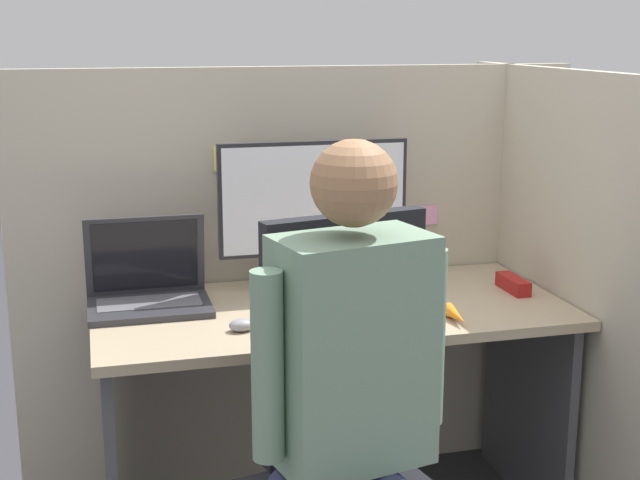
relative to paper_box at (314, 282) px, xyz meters
The scene contains 11 objects.
cubicle_panel_back 0.20m from the paper_box, 87.06° to the left, with size 1.93×0.05×1.43m.
cubicle_panel_right 0.79m from the paper_box, 17.51° to the right, with size 0.04×1.32×1.43m.
desk 0.27m from the paper_box, 86.53° to the right, with size 1.43×0.68×0.73m.
paper_box is the anchor object (origin of this frame).
monitor 0.26m from the paper_box, 90.00° to the left, with size 0.61×0.18×0.42m.
laptop 0.53m from the paper_box, behind, with size 0.36×0.26×0.27m.
mouse 0.44m from the paper_box, 131.63° to the right, with size 0.07×0.05×0.04m.
stapler 0.64m from the paper_box, 14.93° to the right, with size 0.05×0.16×0.05m.
carrot_toy 0.52m from the paper_box, 52.37° to the right, with size 0.04×0.15×0.04m.
office_chair 0.81m from the paper_box, 98.42° to the right, with size 0.55×0.60×1.11m.
person 0.95m from the paper_box, 99.09° to the right, with size 0.47×0.47×1.33m.
Camera 1 is at (-0.69, -2.16, 1.55)m, focal length 50.00 mm.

